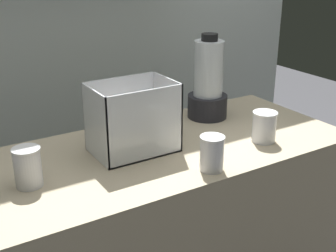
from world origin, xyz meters
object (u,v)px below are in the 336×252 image
Objects in this scene: carrot_display_bin at (131,131)px; juice_cup_mango_left at (212,156)px; juice_cup_orange_middle at (264,128)px; juice_cup_orange_far_left at (28,169)px; blender_pitcher at (208,85)px.

carrot_display_bin is 0.32m from juice_cup_mango_left.
juice_cup_orange_middle is (0.47, -0.19, -0.02)m from carrot_display_bin.
carrot_display_bin reaches higher than juice_cup_orange_far_left.
juice_cup_mango_left is at bearing -124.76° from blender_pitcher.
blender_pitcher is (0.45, 0.15, 0.07)m from carrot_display_bin.
blender_pitcher is at bearing 14.09° from juice_cup_orange_far_left.
juice_cup_orange_far_left is at bearing -170.55° from carrot_display_bin.
carrot_display_bin is at bearing 9.45° from juice_cup_orange_far_left.
juice_cup_orange_middle is at bearing -8.00° from juice_cup_orange_far_left.
carrot_display_bin is 0.51m from juice_cup_orange_middle.
juice_cup_orange_far_left reaches higher than juice_cup_mango_left.
juice_cup_orange_middle is at bearing 15.84° from juice_cup_mango_left.
juice_cup_mango_left is (0.16, -0.28, -0.03)m from carrot_display_bin.
juice_cup_mango_left is at bearing -164.16° from juice_cup_orange_middle.
carrot_display_bin is at bearing 119.37° from juice_cup_mango_left.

